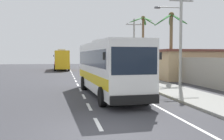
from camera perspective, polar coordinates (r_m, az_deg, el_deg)
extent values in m
plane|color=#3A3A3F|center=(9.25, -2.07, -13.53)|extent=(160.00, 160.00, 0.00)
cube|color=gray|center=(20.60, 12.70, -4.18)|extent=(3.20, 90.00, 0.14)
cube|color=white|center=(10.38, -3.07, -11.65)|extent=(0.16, 2.00, 0.01)
cube|color=white|center=(13.81, -5.02, -7.96)|extent=(0.16, 2.00, 0.01)
cube|color=white|center=(17.27, -6.17, -5.73)|extent=(0.16, 2.00, 0.01)
cube|color=white|center=(20.76, -6.93, -4.26)|extent=(0.16, 2.00, 0.01)
cube|color=white|center=(24.27, -7.47, -3.20)|extent=(0.16, 2.00, 0.01)
cube|color=white|center=(27.78, -7.87, -2.41)|extent=(0.16, 2.00, 0.01)
cube|color=white|center=(31.29, -8.18, -1.80)|extent=(0.16, 2.00, 0.01)
cube|color=white|center=(34.81, -8.43, -1.32)|extent=(0.16, 2.00, 0.01)
cube|color=white|center=(38.33, -8.63, -0.92)|extent=(0.16, 2.00, 0.01)
cube|color=white|center=(41.85, -8.80, -0.59)|extent=(0.16, 2.00, 0.01)
cube|color=white|center=(45.38, -8.94, -0.31)|extent=(0.16, 2.00, 0.01)
cube|color=white|center=(48.90, -9.06, -0.07)|extent=(0.16, 2.00, 0.01)
cube|color=white|center=(52.43, -9.17, 0.14)|extent=(0.16, 2.00, 0.01)
cube|color=white|center=(55.96, -9.26, 0.32)|extent=(0.16, 2.00, 0.01)
cube|color=white|center=(24.39, 0.86, -3.14)|extent=(0.14, 70.00, 0.01)
cube|color=#9E998E|center=(25.73, 16.98, -0.15)|extent=(0.24, 60.00, 2.52)
cube|color=white|center=(17.55, -0.86, 0.79)|extent=(3.10, 11.08, 3.11)
cube|color=#192333|center=(17.73, -1.01, 2.58)|extent=(3.08, 10.20, 1.00)
cube|color=#192333|center=(12.31, 4.90, 1.99)|extent=(2.27, 0.23, 1.31)
cube|color=yellow|center=(17.59, -0.86, -1.49)|extent=(3.12, 10.86, 0.56)
cube|color=black|center=(12.39, 5.00, -6.47)|extent=(2.42, 0.30, 0.44)
cube|color=#B7B7B7|center=(18.90, -1.81, 6.10)|extent=(1.49, 2.48, 0.28)
cube|color=black|center=(13.02, 10.50, 3.04)|extent=(0.12, 0.09, 0.36)
cube|color=black|center=(12.13, -1.74, 3.09)|extent=(0.12, 0.09, 0.36)
cylinder|color=black|center=(14.38, 7.36, -5.44)|extent=(0.38, 1.06, 1.04)
cylinder|color=black|center=(13.70, -2.13, -5.85)|extent=(0.38, 1.06, 1.04)
cylinder|color=black|center=(21.12, 0.31, -2.70)|extent=(0.38, 1.06, 1.04)
cylinder|color=black|center=(20.66, -6.19, -2.85)|extent=(0.38, 1.06, 1.04)
cube|color=gold|center=(50.25, -10.97, 2.26)|extent=(2.86, 10.84, 3.19)
cube|color=#192333|center=(50.04, -10.97, 2.90)|extent=(2.86, 9.98, 1.02)
cube|color=#192333|center=(55.58, -11.14, 2.82)|extent=(2.28, 0.18, 1.34)
cube|color=red|center=(50.26, -10.96, 1.44)|extent=(2.89, 10.63, 0.57)
cube|color=black|center=(55.71, -11.12, 0.89)|extent=(2.43, 0.25, 0.44)
cube|color=#B7B7B7|center=(48.91, -10.94, 4.27)|extent=(1.45, 2.41, 0.28)
cube|color=black|center=(55.35, -12.61, 3.05)|extent=(0.12, 0.08, 0.36)
cube|color=black|center=(55.43, -9.67, 3.08)|extent=(0.12, 0.08, 0.36)
cylinder|color=black|center=(54.03, -12.36, 0.74)|extent=(0.36, 1.05, 1.04)
cylinder|color=black|center=(54.10, -9.79, 0.77)|extent=(0.36, 1.05, 1.04)
cylinder|color=black|center=(47.04, -12.31, 0.41)|extent=(0.36, 1.05, 1.04)
cylinder|color=black|center=(47.12, -9.36, 0.44)|extent=(0.36, 1.05, 1.04)
cylinder|color=black|center=(27.11, 0.35, -1.89)|extent=(0.17, 0.61, 0.60)
cylinder|color=black|center=(28.41, -0.48, -1.67)|extent=(0.19, 0.61, 0.60)
cube|color=#1947B2|center=(27.70, -0.04, -1.33)|extent=(0.36, 1.12, 0.36)
cube|color=black|center=(27.97, -0.22, -0.88)|extent=(0.31, 0.62, 0.12)
cylinder|color=gray|center=(27.20, 0.28, -1.24)|extent=(0.10, 0.32, 0.67)
cylinder|color=black|center=(27.27, 0.21, -0.30)|extent=(0.56, 0.10, 0.04)
sphere|color=#EAEACC|center=(27.16, 0.29, -0.61)|extent=(0.14, 0.14, 0.14)
cylinder|color=#2D7A47|center=(27.90, -0.19, -0.28)|extent=(0.32, 0.32, 0.59)
sphere|color=white|center=(27.88, -0.19, 0.59)|extent=(0.26, 0.26, 0.26)
cylinder|color=#75388E|center=(25.78, 9.68, -1.62)|extent=(0.28, 0.28, 0.83)
cylinder|color=gold|center=(25.73, 9.70, 0.03)|extent=(0.36, 0.36, 0.66)
sphere|color=tan|center=(25.71, 9.71, 0.97)|extent=(0.20, 0.20, 0.20)
cylinder|color=red|center=(30.40, 4.38, -0.86)|extent=(0.28, 0.28, 0.85)
cylinder|color=navy|center=(30.35, 4.39, 0.58)|extent=(0.36, 0.36, 0.68)
sphere|color=tan|center=(30.34, 4.39, 1.39)|extent=(0.20, 0.20, 0.20)
cylinder|color=#9E9E99|center=(23.30, 14.74, 7.34)|extent=(0.24, 0.24, 8.84)
cube|color=#9E9E99|center=(23.71, 14.84, 14.41)|extent=(2.16, 0.12, 0.12)
cylinder|color=#4C4742|center=(24.11, 16.76, 14.48)|extent=(0.08, 0.08, 0.16)
cylinder|color=#9E9E99|center=(23.17, 12.38, 13.19)|extent=(2.13, 0.09, 0.09)
cube|color=#4C4C51|center=(22.77, 9.84, 13.24)|extent=(0.44, 0.24, 0.14)
cylinder|color=#9E9E99|center=(38.27, 4.81, 5.09)|extent=(0.24, 0.24, 8.01)
cube|color=#9E9E99|center=(38.52, 4.83, 9.84)|extent=(2.43, 0.12, 0.12)
cylinder|color=#4C4742|center=(38.29, 3.41, 10.07)|extent=(0.08, 0.08, 0.16)
cylinder|color=#4C4742|center=(38.80, 6.23, 9.96)|extent=(0.08, 0.08, 0.16)
cylinder|color=brown|center=(33.26, 6.76, 4.81)|extent=(0.29, 0.29, 7.34)
ellipsoid|color=#3D893D|center=(33.77, 8.22, 10.41)|extent=(1.78, 0.39, 1.03)
ellipsoid|color=#3D893D|center=(34.42, 7.06, 10.43)|extent=(1.17, 1.81, 0.86)
ellipsoid|color=#3D893D|center=(33.87, 5.26, 10.78)|extent=(1.76, 1.42, 0.61)
ellipsoid|color=#3D893D|center=(32.73, 5.99, 11.04)|extent=(1.63, 1.59, 0.61)
ellipsoid|color=#3D893D|center=(32.78, 7.71, 10.92)|extent=(0.87, 1.92, 0.72)
sphere|color=brown|center=(33.58, 6.80, 11.17)|extent=(0.56, 0.56, 0.56)
cylinder|color=brown|center=(27.69, 12.73, 4.57)|extent=(0.32, 0.32, 6.81)
ellipsoid|color=#28702D|center=(28.36, 14.50, 10.64)|extent=(1.92, 0.46, 1.07)
ellipsoid|color=#28702D|center=(28.86, 12.68, 10.56)|extent=(0.99, 1.93, 1.04)
ellipsoid|color=#28702D|center=(28.11, 10.99, 10.62)|extent=(1.72, 1.34, 1.19)
ellipsoid|color=#28702D|center=(27.08, 11.96, 11.24)|extent=(1.70, 1.61, 0.88)
ellipsoid|color=#28702D|center=(27.30, 14.11, 10.82)|extent=(0.97, 1.85, 1.19)
sphere|color=brown|center=(28.00, 12.81, 11.65)|extent=(0.56, 0.56, 0.56)
cube|color=tan|center=(32.52, 18.95, 0.99)|extent=(11.16, 6.93, 3.12)
cube|color=brown|center=(32.51, 19.00, 3.94)|extent=(11.83, 7.35, 0.24)
cube|color=brown|center=(29.24, 22.67, 2.23)|extent=(7.81, 0.80, 0.10)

